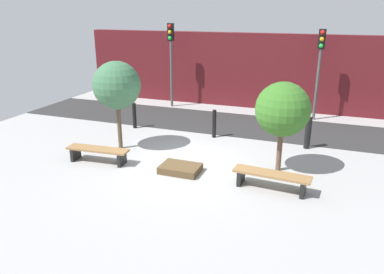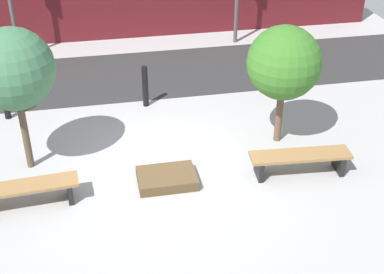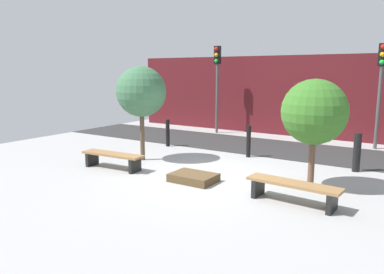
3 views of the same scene
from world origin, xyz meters
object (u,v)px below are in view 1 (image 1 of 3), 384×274
traffic_light_west (171,50)px  traffic_light_mid_west (320,58)px  bench_left (98,152)px  planter_bed (180,169)px  bollard_center (308,133)px  tree_behind_right_bench (283,110)px  bollard_far_left (134,116)px  tree_behind_left_bench (117,86)px  bollard_left (214,124)px  bench_right (271,177)px

traffic_light_west → traffic_light_mid_west: bearing=-0.0°
bench_left → planter_bed: size_ratio=1.75×
traffic_light_west → planter_bed: bearing=-64.9°
bollard_center → tree_behind_right_bench: bearing=-106.5°
bollard_center → bollard_far_left: bearing=180.0°
bench_left → tree_behind_right_bench: size_ratio=0.76×
tree_behind_left_bench → tree_behind_right_bench: tree_behind_left_bench is taller
planter_bed → bollard_far_left: size_ratio=1.12×
bollard_center → bench_left: bearing=-149.4°
bollard_left → traffic_light_mid_west: bearing=48.5°
tree_behind_right_bench → bollard_left: (-2.64, 2.19, -1.31)m
tree_behind_left_bench → bollard_far_left: size_ratio=2.91×
tree_behind_right_bench → traffic_light_mid_west: (0.65, 5.91, 0.75)m
planter_bed → traffic_light_west: size_ratio=0.29×
tree_behind_right_bench → traffic_light_west: traffic_light_west is taller
bench_left → bollard_far_left: (-0.65, 3.50, 0.17)m
planter_bed → traffic_light_mid_west: traffic_light_mid_west is taller
planter_bed → traffic_light_mid_west: size_ratio=0.30×
tree_behind_left_bench → traffic_light_west: traffic_light_west is taller
traffic_light_west → bollard_far_left: bearing=-89.9°
bench_right → bollard_left: size_ratio=1.96×
bollard_left → bollard_center: bollard_center is taller
bollard_center → traffic_light_mid_west: traffic_light_mid_west is taller
bench_right → bollard_left: (-2.64, 3.50, 0.18)m
bollard_left → traffic_light_mid_west: size_ratio=0.28×
bench_left → traffic_light_mid_west: (5.93, 7.23, 2.24)m
bench_right → tree_behind_right_bench: bearing=94.3°
tree_behind_left_bench → bollard_left: size_ratio=2.84×
bollard_far_left → traffic_light_mid_west: size_ratio=0.27×
tree_behind_right_bench → bollard_center: (0.65, 2.19, -1.28)m
traffic_light_mid_west → bollard_center: bearing=-90.1°
tree_behind_right_bench → bollard_center: bearing=73.5°
bollard_left → traffic_light_mid_west: traffic_light_mid_west is taller
bollard_left → traffic_light_west: (-3.29, 3.72, 2.15)m
planter_bed → traffic_light_mid_west: bearing=64.9°
bench_right → planter_bed: (-2.64, 0.20, -0.24)m
planter_bed → bollard_center: bollard_center is taller
tree_behind_right_bench → traffic_light_west: bearing=135.1°
bench_left → bollard_left: 4.39m
bollard_left → traffic_light_mid_west: (3.29, 3.72, 2.06)m
planter_bed → tree_behind_left_bench: size_ratio=0.39×
tree_behind_right_bench → tree_behind_left_bench: bearing=180.0°
bench_right → bollard_far_left: (-5.92, 3.50, 0.16)m
tree_behind_right_bench → bollard_left: 3.67m
bench_left → bench_right: bench_right is taller
bollard_center → traffic_light_west: (-6.57, 3.72, 2.12)m
tree_behind_right_bench → bollard_far_left: 6.45m
bollard_left → bollard_center: (3.28, 0.00, 0.03)m
bollard_left → tree_behind_right_bench: bearing=-39.7°
bollard_far_left → traffic_light_mid_west: 7.83m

